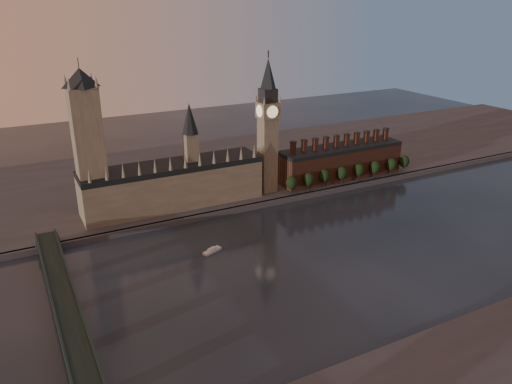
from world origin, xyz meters
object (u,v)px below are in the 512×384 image
big_ben (268,125)px  westminster_bridge (70,321)px  victoria_tower (88,142)px  river_boat (212,250)px

big_ben → westminster_bridge: big_ben is taller
big_ben → westminster_bridge: size_ratio=0.54×
victoria_tower → westminster_bridge: 133.21m
victoria_tower → river_boat: size_ratio=8.11×
westminster_bridge → big_ben: bearing=34.3°
victoria_tower → westminster_bridge: (-35.00, -117.70, -51.65)m
big_ben → westminster_bridge: (-165.00, -112.70, -49.39)m
river_boat → victoria_tower: bearing=103.9°
river_boat → big_ben: bearing=19.2°
westminster_bridge → river_boat: bearing=26.6°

